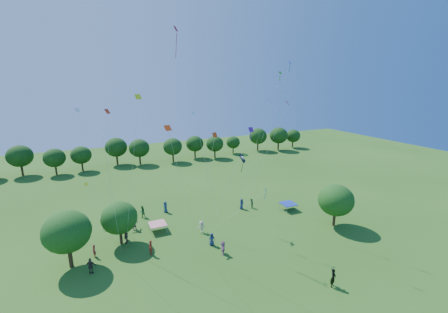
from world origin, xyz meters
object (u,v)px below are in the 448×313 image
at_px(tent_red_stripe, 158,224).
at_px(pirate_kite, 243,159).
at_px(near_tree_west, 67,232).
at_px(red_high_kite, 184,69).
at_px(near_tree_east, 336,200).
at_px(near_tree_north, 119,218).
at_px(man_in_black, 333,278).
at_px(tent_blue, 288,204).

xyz_separation_m(tent_red_stripe, pirate_kite, (11.18, -3.29, 8.67)).
xyz_separation_m(near_tree_west, red_high_kite, (14.86, 4.09, 17.03)).
distance_m(near_tree_east, red_high_kite, 26.86).
height_order(near_tree_east, pirate_kite, pirate_kite).
height_order(near_tree_north, red_high_kite, red_high_kite).
relative_size(near_tree_west, near_tree_north, 1.18).
relative_size(tent_red_stripe, man_in_black, 1.13).
distance_m(near_tree_east, tent_blue, 8.06).
distance_m(near_tree_west, red_high_kite, 22.97).
bearing_deg(tent_blue, tent_red_stripe, 175.10).
relative_size(tent_blue, pirate_kite, 0.24).
xyz_separation_m(near_tree_north, man_in_black, (18.12, -17.24, -2.55)).
bearing_deg(near_tree_east, tent_blue, 110.05).
relative_size(tent_red_stripe, tent_blue, 1.00).
height_order(tent_blue, pirate_kite, pirate_kite).
height_order(near_tree_north, pirate_kite, pirate_kite).
distance_m(near_tree_north, man_in_black, 25.14).
relative_size(near_tree_east, tent_red_stripe, 2.75).
bearing_deg(near_tree_west, near_tree_east, -8.06).
xyz_separation_m(near_tree_north, tent_blue, (25.19, -0.38, -2.49)).
relative_size(near_tree_east, red_high_kite, 0.24).
xyz_separation_m(near_tree_east, pirate_kite, (-11.71, 5.55, 5.85)).
bearing_deg(tent_red_stripe, near_tree_north, -164.41).
xyz_separation_m(tent_red_stripe, man_in_black, (13.23, -18.60, -0.06)).
xyz_separation_m(tent_red_stripe, tent_blue, (20.30, -1.74, 0.00)).
distance_m(tent_red_stripe, tent_blue, 20.37).
relative_size(man_in_black, pirate_kite, 0.22).
height_order(near_tree_east, tent_red_stripe, near_tree_east).
height_order(tent_red_stripe, tent_blue, same).
xyz_separation_m(man_in_black, pirate_kite, (-2.05, 15.32, 8.73)).
xyz_separation_m(near_tree_west, tent_red_stripe, (10.44, 4.12, -3.19)).
relative_size(near_tree_north, man_in_black, 2.82).
bearing_deg(red_high_kite, near_tree_north, -171.82).
bearing_deg(man_in_black, red_high_kite, 87.76).
bearing_deg(near_tree_east, red_high_kite, 154.50).
relative_size(near_tree_north, pirate_kite, 0.61).
distance_m(tent_red_stripe, red_high_kite, 20.71).
distance_m(near_tree_west, near_tree_east, 33.66).
xyz_separation_m(tent_red_stripe, red_high_kite, (4.42, -0.03, 20.23)).
height_order(near_tree_west, near_tree_east, near_tree_west).
xyz_separation_m(near_tree_west, tent_blue, (30.74, 2.37, -3.19)).
height_order(near_tree_west, pirate_kite, pirate_kite).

